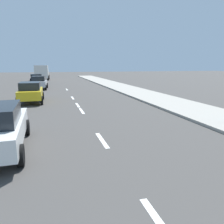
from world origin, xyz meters
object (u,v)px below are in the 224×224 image
(parked_car_black, at_px, (36,79))
(delivery_truck, at_px, (42,72))
(parked_car_yellow, at_px, (31,92))
(parked_car_silver, at_px, (39,82))

(parked_car_black, distance_m, delivery_truck, 11.77)
(parked_car_black, bearing_deg, delivery_truck, 85.38)
(parked_car_yellow, xyz_separation_m, parked_car_black, (-0.46, 16.05, 0.00))
(parked_car_yellow, bearing_deg, parked_car_silver, 88.94)
(parked_car_yellow, relative_size, delivery_truck, 0.62)
(parked_car_yellow, height_order, parked_car_black, same)
(parked_car_silver, bearing_deg, delivery_truck, 93.28)
(parked_car_black, relative_size, delivery_truck, 0.64)
(parked_car_yellow, relative_size, parked_car_silver, 0.98)
(parked_car_yellow, distance_m, delivery_truck, 27.80)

